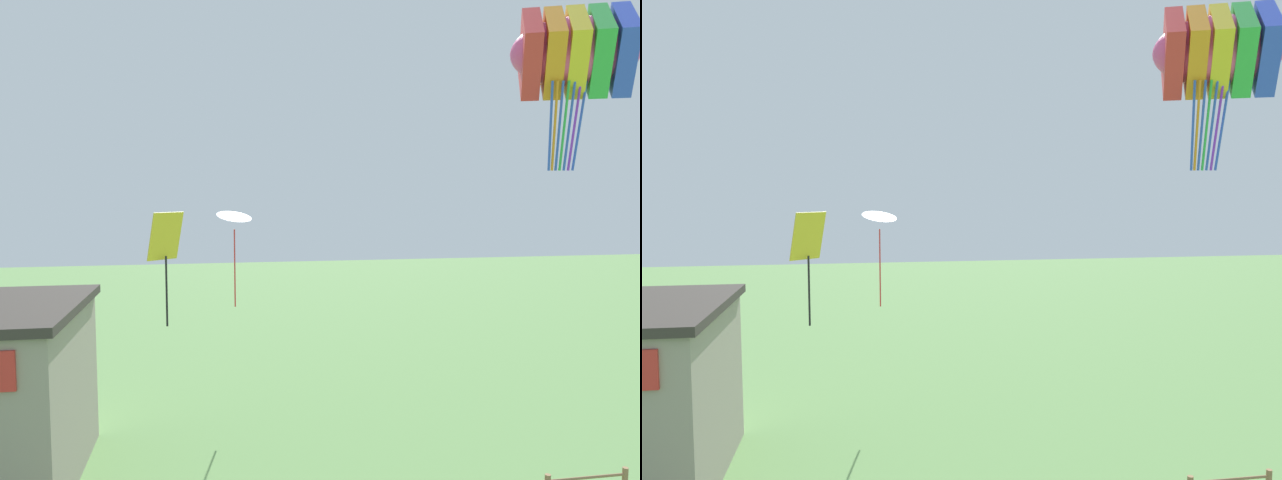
# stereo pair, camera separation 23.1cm
# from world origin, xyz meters

# --- Properties ---
(kite_rainbow_parafoil) EXTENTS (3.42, 3.09, 3.73)m
(kite_rainbow_parafoil) POSITION_xyz_m (5.43, 7.53, 10.86)
(kite_rainbow_parafoil) COLOR #E54C8C
(kite_white_delta) EXTENTS (1.71, 1.70, 3.59)m
(kite_white_delta) POSITION_xyz_m (-1.75, 17.40, 6.76)
(kite_white_delta) COLOR white
(kite_yellow_diamond) EXTENTS (0.88, 0.82, 2.81)m
(kite_yellow_diamond) POSITION_xyz_m (-3.72, 10.09, 6.43)
(kite_yellow_diamond) COLOR yellow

